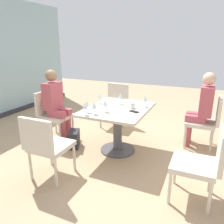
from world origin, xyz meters
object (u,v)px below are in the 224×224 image
Objects in this scene: wine_glass_3 at (100,96)px; handbag_0 at (74,139)px; chair_near_window at (52,112)px; chair_front_left at (204,161)px; coffee_cup at (132,105)px; wine_glass_6 at (87,104)px; wine_glass_5 at (85,106)px; chair_far_left at (46,144)px; wine_glass_4 at (145,98)px; wine_glass_0 at (120,96)px; wine_glass_1 at (105,103)px; wine_glass_2 at (94,105)px; dining_table_main at (118,119)px; cell_phone_on_table at (134,112)px; person_near_window at (56,102)px; chair_front_right at (207,119)px; chair_far_right at (115,102)px; person_front_right at (202,107)px.

handbag_0 is (-0.30, 0.35, -0.72)m from wine_glass_3.
chair_front_left is at bearing -105.66° from chair_near_window.
chair_near_window is 9.67× the size of coffee_cup.
wine_glass_5 is at bearing -162.91° from wine_glass_6.
wine_glass_5 reaches higher than chair_far_left.
chair_far_left is at bearing -144.30° from chair_near_window.
wine_glass_6 is (-0.64, 0.67, 0.00)m from wine_glass_4.
handbag_0 is (-0.17, -0.57, -0.36)m from chair_near_window.
wine_glass_0 and wine_glass_4 have the same top height.
chair_near_window is 1.28m from wine_glass_1.
handbag_0 is at bearing 64.99° from wine_glass_2.
handbag_0 is at bearing -106.82° from chair_near_window.
chair_near_window is at bearing 77.77° from wine_glass_1.
cell_phone_on_table is (-0.09, -0.29, 0.19)m from dining_table_main.
dining_table_main is at bearing -90.00° from person_near_window.
coffee_cup is at bearing -70.43° from dining_table_main.
chair_front_right is 1.12m from wine_glass_4.
wine_glass_1 is 0.97m from handbag_0.
wine_glass_3 is at bearing 105.18° from wine_glass_0.
chair_front_right is at bearing -54.54° from wine_glass_1.
chair_near_window is 2.69m from chair_front_left.
wine_glass_2 is 2.06× the size of coffee_cup.
coffee_cup is (0.08, -0.21, 0.23)m from dining_table_main.
wine_glass_4 is at bearing -134.22° from chair_far_right.
chair_far_right reaches higher than dining_table_main.
chair_far_left is 1.01m from handbag_0.
person_front_right reaches higher than chair_front_left.
chair_front_right is at bearing -69.39° from wine_glass_0.
wine_glass_2 is 0.86m from wine_glass_4.
wine_glass_4 is at bearing -41.64° from wine_glass_1.
wine_glass_3 is (0.13, -0.80, 0.16)m from person_near_window.
chair_front_right is 0.23m from person_front_right.
wine_glass_2 is 0.64m from coffee_cup.
chair_near_window reaches higher than dining_table_main.
cell_phone_on_table is (-0.22, -0.68, -0.13)m from wine_glass_3.
chair_far_left is 0.83m from wine_glass_2.
wine_glass_1 reaches higher than chair_far_right.
handbag_0 is at bearing 53.13° from wine_glass_5.
dining_table_main is 1.34× the size of chair_front_left.
chair_near_window is at bearing 105.66° from chair_front_right.
dining_table_main is 6.29× the size of wine_glass_4.
wine_glass_1 is 0.67m from wine_glass_4.
chair_front_right is at bearing -28.77° from cell_phone_on_table.
chair_far_right is 4.70× the size of wine_glass_1.
wine_glass_1 is 1.28× the size of cell_phone_on_table.
wine_glass_3 is 1.00× the size of wine_glass_5.
dining_table_main is 12.92× the size of coffee_cup.
wine_glass_4 is 0.98m from wine_glass_5.
wine_glass_6 is (-0.39, 0.32, 0.32)m from dining_table_main.
person_near_window is at bearing 90.00° from dining_table_main.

